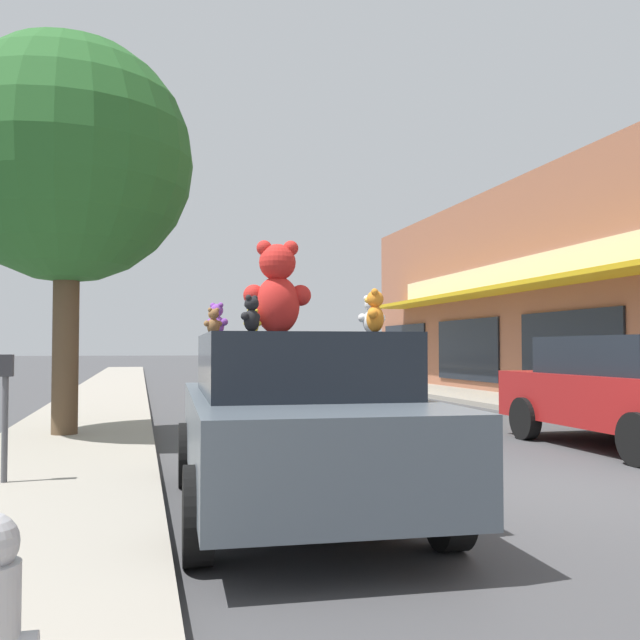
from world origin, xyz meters
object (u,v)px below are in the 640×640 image
teddy_bear_brown (213,322)px  teddy_bear_purple (217,320)px  teddy_bear_giant (277,289)px  teddy_bear_white (372,315)px  teddy_bear_black (251,314)px  street_tree (68,161)px  teddy_bear_orange (375,311)px  parked_car_far_center (632,389)px  parking_meter (5,401)px  plush_art_car (294,418)px  teddy_bear_yellow (253,322)px

teddy_bear_brown → teddy_bear_purple: 0.60m
teddy_bear_giant → teddy_bear_purple: teddy_bear_giant is taller
teddy_bear_white → teddy_bear_black: 1.28m
teddy_bear_white → street_tree: bearing=-56.4°
teddy_bear_black → street_tree: (-1.94, 6.38, 2.68)m
teddy_bear_orange → street_tree: bearing=-133.8°
street_tree → teddy_bear_purple: bearing=-66.8°
teddy_bear_brown → parked_car_far_center: (6.24, 2.17, -0.84)m
parking_meter → teddy_bear_orange: bearing=-38.4°
plush_art_car → teddy_bear_yellow: size_ratio=20.52×
teddy_bear_giant → teddy_bear_black: bearing=77.0°
teddy_bear_purple → parking_meter: bearing=30.7°
teddy_bear_orange → teddy_bear_brown: size_ratio=1.31×
plush_art_car → teddy_bear_white: teddy_bear_white is taller
teddy_bear_giant → teddy_bear_orange: teddy_bear_giant is taller
teddy_bear_white → street_tree: (-3.09, 5.82, 2.66)m
teddy_bear_purple → teddy_bear_white: bearing=170.6°
teddy_bear_yellow → street_tree: bearing=-74.9°
teddy_bear_giant → teddy_bear_brown: teddy_bear_giant is taller
teddy_bear_giant → parked_car_far_center: (5.73, 2.66, -1.12)m
teddy_bear_orange → teddy_bear_white: size_ratio=1.00×
street_tree → plush_art_car: bearing=-65.8°
teddy_bear_orange → parked_car_far_center: 6.37m
parked_car_far_center → teddy_bear_black: bearing=-149.8°
parking_meter → teddy_bear_brown: bearing=-25.7°
teddy_bear_orange → parked_car_far_center: size_ratio=0.08×
plush_art_car → parking_meter: size_ratio=3.57×
teddy_bear_purple → street_tree: bearing=-26.4°
plush_art_car → teddy_bear_orange: teddy_bear_orange is taller
teddy_bear_white → parked_car_far_center: teddy_bear_white is taller
teddy_bear_brown → street_tree: size_ratio=0.04×
teddy_bear_yellow → parked_car_far_center: teddy_bear_yellow is taller
plush_art_car → teddy_bear_black: bearing=-118.2°
teddy_bear_white → teddy_bear_purple: size_ratio=0.98×
teddy_bear_giant → teddy_bear_yellow: (-0.24, -0.10, -0.30)m
teddy_bear_orange → teddy_bear_black: teddy_bear_orange is taller
teddy_bear_yellow → plush_art_car: bearing=-172.9°
teddy_bear_purple → parked_car_far_center: size_ratio=0.08×
parked_car_far_center → parking_meter: (-8.21, -1.22, 0.07)m
teddy_bear_white → parking_meter: bearing=-22.9°
teddy_bear_giant → parked_car_far_center: bearing=-145.7°
teddy_bear_brown → teddy_bear_yellow: teddy_bear_brown is taller
teddy_bear_brown → teddy_bear_black: size_ratio=0.92×
plush_art_car → teddy_bear_white: 1.15m
teddy_bear_yellow → street_tree: street_tree is taller
teddy_bear_purple → street_tree: (-1.89, 4.40, 2.65)m
teddy_bear_black → parking_meter: teddy_bear_black is taller
teddy_bear_white → plush_art_car: bearing=-21.7°
teddy_bear_yellow → parked_car_far_center: (5.96, 2.76, -0.83)m
teddy_bear_orange → parking_meter: size_ratio=0.27×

